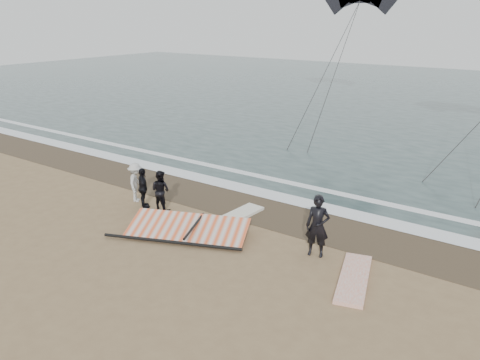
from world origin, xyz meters
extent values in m
plane|color=#8C704C|center=(0.00, 0.00, 0.00)|extent=(120.00, 120.00, 0.00)
cube|color=#233838|center=(0.00, 33.00, 0.01)|extent=(120.00, 54.00, 0.02)
cube|color=#4C3D2B|center=(0.00, 4.50, 0.01)|extent=(120.00, 2.80, 0.01)
cube|color=white|center=(0.00, 5.90, 0.03)|extent=(120.00, 0.90, 0.01)
cube|color=white|center=(0.00, 7.60, 0.03)|extent=(120.00, 0.45, 0.01)
imported|color=black|center=(2.29, 2.40, 0.97)|extent=(0.80, 0.62, 1.93)
cube|color=white|center=(3.78, 1.70, 0.05)|extent=(1.42, 2.79, 0.11)
cube|color=silver|center=(-1.30, 3.17, 0.06)|extent=(0.95, 2.73, 0.11)
imported|color=black|center=(-4.01, 2.32, 0.77)|extent=(0.79, 0.64, 1.54)
imported|color=black|center=(-4.71, 2.12, 0.78)|extent=(0.96, 0.84, 1.55)
imported|color=#BABAB5|center=(-5.41, 2.42, 0.77)|extent=(1.04, 1.14, 1.54)
cube|color=black|center=(-1.96, 1.78, 0.05)|extent=(2.76, 1.60, 0.10)
cube|color=#F15828|center=(-1.76, 1.18, 0.30)|extent=(4.25, 2.88, 0.42)
cylinder|color=black|center=(-1.76, 0.40, 0.11)|extent=(4.30, 1.78, 0.10)
cylinder|color=black|center=(-1.46, 1.18, 0.45)|extent=(0.81, 1.87, 0.08)
cylinder|color=#262626|center=(-5.02, 18.99, 3.97)|extent=(0.04, 0.04, 15.90)
cylinder|color=#262626|center=(-4.45, 19.04, 3.97)|extent=(0.04, 0.04, 16.00)
camera|label=1|loc=(7.55, -9.30, 6.88)|focal=35.00mm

